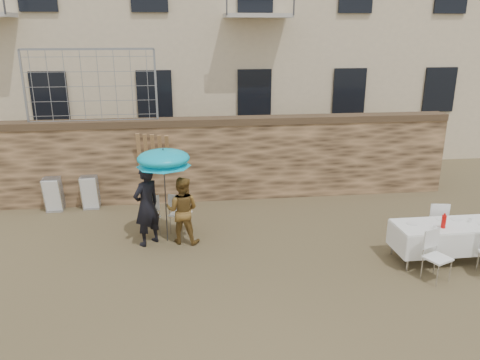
{
  "coord_description": "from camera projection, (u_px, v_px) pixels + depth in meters",
  "views": [
    {
      "loc": [
        -0.79,
        -7.19,
        4.44
      ],
      "look_at": [
        0.4,
        2.2,
        1.4
      ],
      "focal_mm": 35.0,
      "sensor_mm": 36.0,
      "label": 1
    }
  ],
  "objects": [
    {
      "name": "umbrella",
      "position": [
        164.0,
        161.0,
        9.78
      ],
      "size": [
        1.16,
        1.16,
        1.94
      ],
      "color": "#3F3F44",
      "rests_on": "ground"
    },
    {
      "name": "woman_dress",
      "position": [
        182.0,
        210.0,
        10.06
      ],
      "size": [
        0.85,
        0.74,
        1.49
      ],
      "primitive_type": "imported",
      "rotation": [
        0.0,
        0.0,
        2.87
      ],
      "color": "olive",
      "rests_on": "ground"
    },
    {
      "name": "chair_stack_right",
      "position": [
        91.0,
        190.0,
        12.16
      ],
      "size": [
        0.46,
        0.4,
        0.92
      ],
      "primitive_type": null,
      "color": "white",
      "rests_on": "ground"
    },
    {
      "name": "chain_link_fence",
      "position": [
        91.0,
        86.0,
        11.66
      ],
      "size": [
        3.2,
        0.06,
        1.8
      ],
      "primitive_type": null,
      "color": "gray",
      "rests_on": "stone_wall"
    },
    {
      "name": "table_chair_back",
      "position": [
        435.0,
        222.0,
        10.13
      ],
      "size": [
        0.55,
        0.55,
        0.96
      ],
      "primitive_type": null,
      "rotation": [
        0.0,
        0.0,
        2.98
      ],
      "color": "white",
      "rests_on": "ground"
    },
    {
      "name": "wood_planks",
      "position": [
        152.0,
        168.0,
        12.26
      ],
      "size": [
        0.7,
        0.2,
        2.0
      ],
      "primitive_type": null,
      "color": "#A37749",
      "rests_on": "ground"
    },
    {
      "name": "stone_wall",
      "position": [
        212.0,
        160.0,
        12.63
      ],
      "size": [
        13.0,
        0.5,
        2.2
      ],
      "primitive_type": "cube",
      "color": "brown",
      "rests_on": "ground"
    },
    {
      "name": "table_chair_front_left",
      "position": [
        438.0,
        257.0,
        8.57
      ],
      "size": [
        0.63,
        0.63,
        0.96
      ],
      "primitive_type": null,
      "rotation": [
        0.0,
        0.0,
        0.4
      ],
      "color": "white",
      "rests_on": "ground"
    },
    {
      "name": "ground",
      "position": [
        233.0,
        294.0,
        8.25
      ],
      "size": [
        80.0,
        80.0,
        0.0
      ],
      "primitive_type": "plane",
      "color": "brown",
      "rests_on": "ground"
    },
    {
      "name": "couple_chair_right",
      "position": [
        180.0,
        212.0,
        10.65
      ],
      "size": [
        0.64,
        0.64,
        0.96
      ],
      "primitive_type": null,
      "rotation": [
        0.0,
        0.0,
        2.71
      ],
      "color": "white",
      "rests_on": "ground"
    },
    {
      "name": "soda_bottle",
      "position": [
        444.0,
        222.0,
        9.05
      ],
      "size": [
        0.09,
        0.09,
        0.26
      ],
      "primitive_type": "cylinder",
      "color": "red",
      "rests_on": "banquet_table"
    },
    {
      "name": "banquet_table",
      "position": [
        448.0,
        226.0,
        9.27
      ],
      "size": [
        2.1,
        0.85,
        0.78
      ],
      "color": "white",
      "rests_on": "ground"
    },
    {
      "name": "couple_chair_left",
      "position": [
        149.0,
        214.0,
        10.57
      ],
      "size": [
        0.6,
        0.6,
        0.96
      ],
      "primitive_type": null,
      "rotation": [
        0.0,
        0.0,
        3.44
      ],
      "color": "white",
      "rests_on": "ground"
    },
    {
      "name": "chair_stack_left",
      "position": [
        55.0,
        192.0,
        12.06
      ],
      "size": [
        0.46,
        0.47,
        0.92
      ],
      "primitive_type": null,
      "color": "white",
      "rests_on": "ground"
    },
    {
      "name": "man_suit",
      "position": [
        147.0,
        206.0,
        9.92
      ],
      "size": [
        0.76,
        0.75,
        1.77
      ],
      "primitive_type": "imported",
      "rotation": [
        0.0,
        0.0,
        3.9
      ],
      "color": "black",
      "rests_on": "ground"
    }
  ]
}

